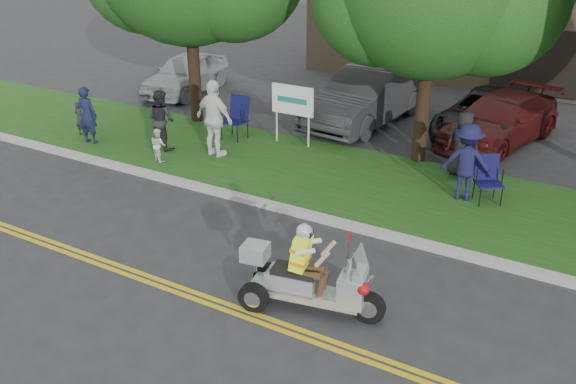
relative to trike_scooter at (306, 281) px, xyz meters
The scene contains 21 objects.
ground 1.16m from the trike_scooter, behind, with size 120.00×120.00×0.00m, color #28282B.
centerline_near 1.34m from the trike_scooter, 145.80° to the right, with size 60.00×0.10×0.01m, color gold.
centerline_far 1.27m from the trike_scooter, 152.43° to the right, with size 60.00×0.10×0.01m, color gold.
curb 3.15m from the trike_scooter, 109.08° to the left, with size 60.00×0.25×0.12m, color #A8A89E.
grass_verge 5.21m from the trike_scooter, 101.30° to the left, with size 60.00×4.00×0.10m, color #164913.
commercial_building 18.95m from the trike_scooter, 87.02° to the left, with size 18.00×8.20×4.00m.
business_sign 7.61m from the trike_scooter, 121.11° to the left, with size 1.25×0.06×1.75m.
trike_scooter is the anchor object (origin of this frame).
lawn_chair_a 8.30m from the trike_scooter, 131.82° to the left, with size 0.64×0.66×1.19m.
lawn_chair_b 5.71m from the trike_scooter, 74.02° to the left, with size 0.76×0.77×1.03m.
spectator_adult_left 9.64m from the trike_scooter, 156.71° to the left, with size 0.58×0.38×1.58m, color #131937.
spectator_adult_mid 8.12m from the trike_scooter, 146.73° to the left, with size 0.78×0.61×1.61m, color black.
spectator_adult_right 7.07m from the trike_scooter, 137.86° to the left, with size 1.18×0.49×2.01m, color white.
spectator_chair_a 5.46m from the trike_scooter, 78.16° to the left, with size 1.12×0.64×1.73m, color #16163D.
spectator_chair_b 6.68m from the trike_scooter, 84.14° to the left, with size 0.78×0.51×1.59m, color black.
child_left 10.37m from the trike_scooter, 156.63° to the left, with size 0.36×0.24×0.99m, color black.
child_right 7.27m from the trike_scooter, 149.54° to the left, with size 0.42×0.33×0.87m, color silver.
parked_car_far_left 13.83m from the trike_scooter, 136.39° to the left, with size 1.64×4.09×1.39m, color #9DA0A4.
parked_car_left 9.96m from the trike_scooter, 107.65° to the left, with size 1.78×5.11×1.68m, color #2A2A2C.
parked_car_mid 10.12m from the trike_scooter, 87.26° to the left, with size 2.14×4.65×1.29m, color black.
parked_car_right 9.78m from the trike_scooter, 84.73° to the left, with size 1.86×4.59×1.33m, color #481110.
Camera 1 is at (4.90, -7.22, 5.94)m, focal length 38.00 mm.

